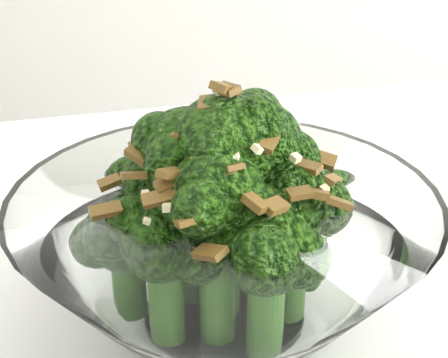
# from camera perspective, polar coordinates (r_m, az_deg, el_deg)

# --- Properties ---
(broccoli_dish) EXTENTS (0.25, 0.25, 0.16)m
(broccoli_dish) POSITION_cam_1_polar(r_m,az_deg,el_deg) (0.41, -0.04, -5.45)
(broccoli_dish) COLOR white
(broccoli_dish) RESTS_ON table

